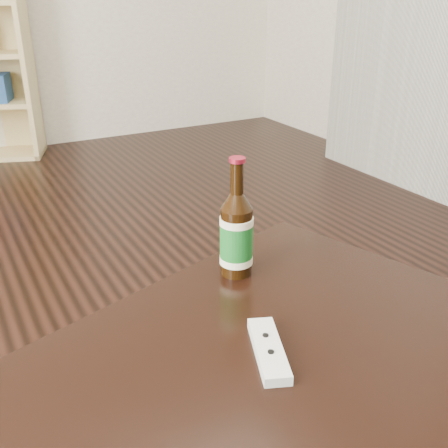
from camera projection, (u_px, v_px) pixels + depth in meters
coffee_table at (223, 440)px, 0.80m from camera, size 1.37×1.04×0.45m
beer_bottle at (236, 235)px, 1.10m from camera, size 0.08×0.08×0.26m
remote at (268, 350)px, 0.88m from camera, size 0.10×0.17×0.02m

